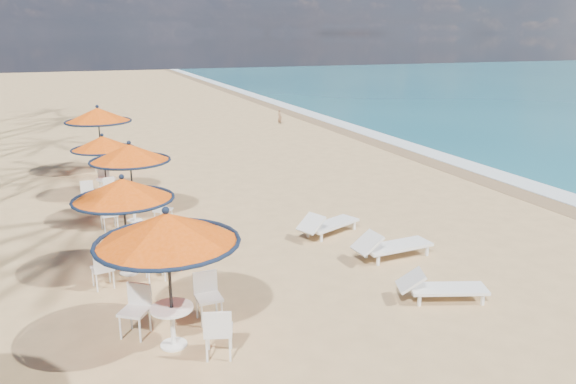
% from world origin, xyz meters
% --- Properties ---
extents(ground, '(160.00, 160.00, 0.00)m').
position_xyz_m(ground, '(0.00, 0.00, 0.00)').
color(ground, tan).
rests_on(ground, ground).
extents(foam_strip, '(1.20, 140.00, 0.04)m').
position_xyz_m(foam_strip, '(9.30, 10.00, 0.00)').
color(foam_strip, white).
rests_on(foam_strip, ground).
extents(wetsand_band, '(1.40, 140.00, 0.02)m').
position_xyz_m(wetsand_band, '(8.40, 10.00, 0.00)').
color(wetsand_band, olive).
rests_on(wetsand_band, ground).
extents(station_0, '(2.48, 2.48, 2.59)m').
position_xyz_m(station_0, '(-4.66, -0.22, 1.89)').
color(station_0, black).
rests_on(station_0, ground).
extents(station_1, '(2.27, 2.27, 2.37)m').
position_xyz_m(station_1, '(-5.13, 3.18, 1.80)').
color(station_1, black).
rests_on(station_1, ground).
extents(station_2, '(2.31, 2.38, 2.41)m').
position_xyz_m(station_2, '(-4.58, 7.05, 1.76)').
color(station_2, black).
rests_on(station_2, ground).
extents(station_3, '(2.09, 2.09, 2.18)m').
position_xyz_m(station_3, '(-5.19, 10.04, 1.59)').
color(station_3, black).
rests_on(station_3, ground).
extents(station_4, '(2.56, 2.64, 2.67)m').
position_xyz_m(station_4, '(-5.04, 13.97, 1.96)').
color(station_4, black).
rests_on(station_4, ground).
extents(lounger_near, '(1.93, 1.15, 0.66)m').
position_xyz_m(lounger_near, '(0.73, -0.48, 0.31)').
color(lounger_near, white).
rests_on(lounger_near, ground).
extents(lounger_mid, '(2.09, 0.78, 0.74)m').
position_xyz_m(lounger_mid, '(0.97, 1.86, 0.34)').
color(lounger_mid, white).
rests_on(lounger_mid, ground).
extents(lounger_far, '(2.03, 1.32, 0.70)m').
position_xyz_m(lounger_far, '(0.21, 3.92, 0.33)').
color(lounger_far, white).
rests_on(lounger_far, ground).
extents(person, '(0.32, 0.40, 0.94)m').
position_xyz_m(person, '(5.80, 22.81, 0.47)').
color(person, '#8E6648').
rests_on(person, ground).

